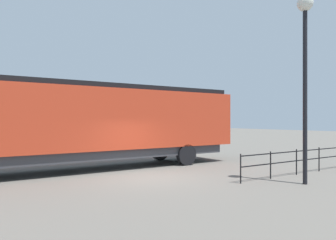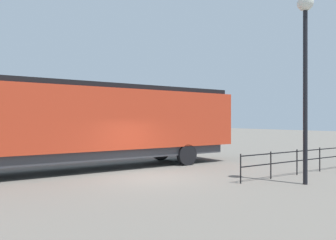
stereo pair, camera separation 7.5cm
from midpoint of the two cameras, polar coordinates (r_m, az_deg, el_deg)
name	(u,v)px [view 1 (the left image)]	position (r m, az deg, el deg)	size (l,w,h in m)	color
ground_plane	(150,178)	(13.39, -3.35, -10.22)	(120.00, 120.00, 0.00)	#666059
locomotive	(86,122)	(15.68, -14.54, -0.28)	(2.91, 16.97, 4.08)	red
lamp_post	(305,45)	(13.19, 23.01, 12.11)	(0.59, 0.59, 6.99)	black
platform_fence	(329,155)	(17.20, 26.62, -5.53)	(0.05, 12.03, 1.11)	black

